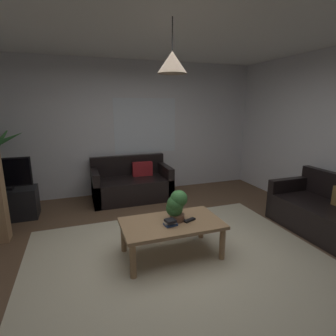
{
  "coord_description": "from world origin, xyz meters",
  "views": [
    {
      "loc": [
        -1.06,
        -2.73,
        1.82
      ],
      "look_at": [
        0.0,
        0.3,
        1.05
      ],
      "focal_mm": 28.19,
      "sensor_mm": 36.0,
      "label": 1
    }
  ],
  "objects_px": {
    "remote_on_table_0": "(179,221)",
    "potted_palm_corner": "(0,174)",
    "tv_stand": "(7,204)",
    "pendant_lamp": "(172,62)",
    "couch_under_window": "(132,185)",
    "book_on_table_1": "(170,222)",
    "book_on_table_2": "(170,221)",
    "coffee_table": "(172,227)",
    "tv": "(2,174)",
    "couch_right_side": "(324,214)",
    "remote_on_table_1": "(190,220)",
    "book_on_table_0": "(171,224)",
    "potted_plant_on_table": "(176,205)"
  },
  "relations": [
    {
      "from": "remote_on_table_1",
      "to": "potted_palm_corner",
      "type": "bearing_deg",
      "value": 23.85
    },
    {
      "from": "tv",
      "to": "pendant_lamp",
      "type": "bearing_deg",
      "value": -40.97
    },
    {
      "from": "tv",
      "to": "potted_palm_corner",
      "type": "distance_m",
      "value": 0.52
    },
    {
      "from": "remote_on_table_0",
      "to": "pendant_lamp",
      "type": "xyz_separation_m",
      "value": [
        -0.09,
        0.02,
        1.8
      ]
    },
    {
      "from": "coffee_table",
      "to": "pendant_lamp",
      "type": "distance_m",
      "value": 1.87
    },
    {
      "from": "coffee_table",
      "to": "pendant_lamp",
      "type": "relative_size",
      "value": 2.2
    },
    {
      "from": "remote_on_table_0",
      "to": "potted_palm_corner",
      "type": "relative_size",
      "value": 0.11
    },
    {
      "from": "couch_right_side",
      "to": "tv",
      "type": "xyz_separation_m",
      "value": [
        -4.47,
        2.0,
        0.49
      ]
    },
    {
      "from": "remote_on_table_0",
      "to": "tv",
      "type": "distance_m",
      "value": 2.94
    },
    {
      "from": "tv_stand",
      "to": "potted_palm_corner",
      "type": "relative_size",
      "value": 0.6
    },
    {
      "from": "couch_under_window",
      "to": "book_on_table_1",
      "type": "relative_size",
      "value": 11.09
    },
    {
      "from": "book_on_table_1",
      "to": "tv_stand",
      "type": "bearing_deg",
      "value": 136.84
    },
    {
      "from": "couch_under_window",
      "to": "book_on_table_2",
      "type": "bearing_deg",
      "value": -90.07
    },
    {
      "from": "potted_plant_on_table",
      "to": "tv_stand",
      "type": "height_order",
      "value": "potted_plant_on_table"
    },
    {
      "from": "potted_plant_on_table",
      "to": "book_on_table_1",
      "type": "bearing_deg",
      "value": -137.83
    },
    {
      "from": "remote_on_table_1",
      "to": "book_on_table_1",
      "type": "bearing_deg",
      "value": 74.27
    },
    {
      "from": "remote_on_table_1",
      "to": "pendant_lamp",
      "type": "xyz_separation_m",
      "value": [
        -0.22,
        0.05,
        1.8
      ]
    },
    {
      "from": "tv_stand",
      "to": "pendant_lamp",
      "type": "relative_size",
      "value": 1.64
    },
    {
      "from": "potted_plant_on_table",
      "to": "potted_palm_corner",
      "type": "bearing_deg",
      "value": 135.78
    },
    {
      "from": "couch_under_window",
      "to": "potted_plant_on_table",
      "type": "relative_size",
      "value": 3.9
    },
    {
      "from": "book_on_table_1",
      "to": "potted_palm_corner",
      "type": "bearing_deg",
      "value": 132.95
    },
    {
      "from": "book_on_table_0",
      "to": "potted_plant_on_table",
      "type": "xyz_separation_m",
      "value": [
        0.11,
        0.11,
        0.19
      ]
    },
    {
      "from": "remote_on_table_0",
      "to": "potted_palm_corner",
      "type": "height_order",
      "value": "potted_palm_corner"
    },
    {
      "from": "tv_stand",
      "to": "coffee_table",
      "type": "bearing_deg",
      "value": -41.3
    },
    {
      "from": "coffee_table",
      "to": "potted_palm_corner",
      "type": "distance_m",
      "value": 3.3
    },
    {
      "from": "couch_right_side",
      "to": "potted_plant_on_table",
      "type": "relative_size",
      "value": 3.69
    },
    {
      "from": "book_on_table_2",
      "to": "potted_palm_corner",
      "type": "height_order",
      "value": "potted_palm_corner"
    },
    {
      "from": "book_on_table_0",
      "to": "book_on_table_2",
      "type": "xyz_separation_m",
      "value": [
        -0.01,
        -0.02,
        0.05
      ]
    },
    {
      "from": "book_on_table_2",
      "to": "pendant_lamp",
      "type": "xyz_separation_m",
      "value": [
        0.05,
        0.1,
        1.75
      ]
    },
    {
      "from": "remote_on_table_0",
      "to": "pendant_lamp",
      "type": "distance_m",
      "value": 1.8
    },
    {
      "from": "remote_on_table_1",
      "to": "coffee_table",
      "type": "bearing_deg",
      "value": 55.03
    },
    {
      "from": "pendant_lamp",
      "to": "couch_right_side",
      "type": "bearing_deg",
      "value": -3.33
    },
    {
      "from": "potted_palm_corner",
      "to": "coffee_table",
      "type": "bearing_deg",
      "value": -45.46
    },
    {
      "from": "potted_palm_corner",
      "to": "remote_on_table_1",
      "type": "bearing_deg",
      "value": -43.47
    },
    {
      "from": "couch_under_window",
      "to": "book_on_table_0",
      "type": "relative_size",
      "value": 10.4
    },
    {
      "from": "couch_right_side",
      "to": "remote_on_table_0",
      "type": "distance_m",
      "value": 2.25
    },
    {
      "from": "couch_under_window",
      "to": "tv",
      "type": "relative_size",
      "value": 1.8
    },
    {
      "from": "tv_stand",
      "to": "remote_on_table_1",
      "type": "bearing_deg",
      "value": -39.29
    },
    {
      "from": "couch_under_window",
      "to": "tv_stand",
      "type": "distance_m",
      "value": 2.12
    },
    {
      "from": "book_on_table_2",
      "to": "potted_palm_corner",
      "type": "distance_m",
      "value": 3.32
    },
    {
      "from": "book_on_table_1",
      "to": "pendant_lamp",
      "type": "height_order",
      "value": "pendant_lamp"
    },
    {
      "from": "remote_on_table_0",
      "to": "potted_palm_corner",
      "type": "distance_m",
      "value": 3.37
    },
    {
      "from": "potted_palm_corner",
      "to": "pendant_lamp",
      "type": "relative_size",
      "value": 2.75
    },
    {
      "from": "tv_stand",
      "to": "potted_palm_corner",
      "type": "xyz_separation_m",
      "value": [
        -0.16,
        0.46,
        0.4
      ]
    },
    {
      "from": "couch_under_window",
      "to": "remote_on_table_1",
      "type": "relative_size",
      "value": 9.33
    },
    {
      "from": "tv_stand",
      "to": "book_on_table_1",
      "type": "bearing_deg",
      "value": -43.16
    },
    {
      "from": "couch_under_window",
      "to": "pendant_lamp",
      "type": "relative_size",
      "value": 2.73
    },
    {
      "from": "book_on_table_1",
      "to": "couch_right_side",
      "type": "bearing_deg",
      "value": -1.34
    },
    {
      "from": "book_on_table_0",
      "to": "tv",
      "type": "xyz_separation_m",
      "value": [
        -2.1,
        1.95,
        0.31
      ]
    },
    {
      "from": "tv_stand",
      "to": "tv",
      "type": "distance_m",
      "value": 0.52
    }
  ]
}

